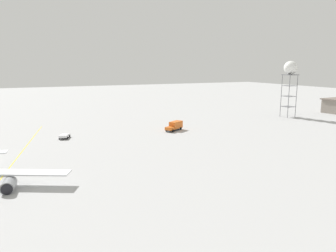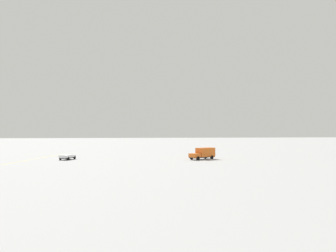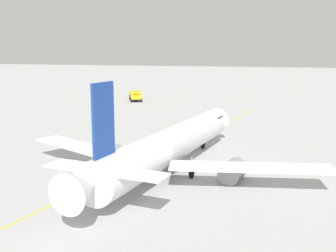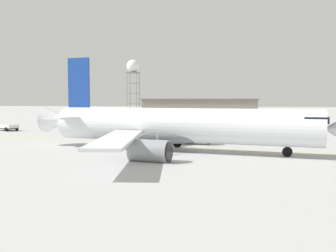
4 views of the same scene
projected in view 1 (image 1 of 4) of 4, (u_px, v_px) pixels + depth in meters
pushback_tug_truck at (64, 136)px, 100.97m from camera, size 3.94×5.25×1.30m
catering_truck_truck at (175, 126)px, 113.31m from camera, size 7.90×6.16×3.10m
radar_tower at (291, 70)px, 139.80m from camera, size 5.71×5.71×24.20m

